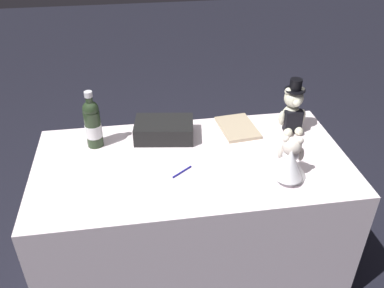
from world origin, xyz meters
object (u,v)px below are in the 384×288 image
object	(u,v)px
teddy_bear_groom	(293,110)
signing_pen	(181,172)
guestbook	(238,128)
champagne_bottle	(93,123)
gift_case_black	(164,130)
teddy_bear_bride	(290,162)

from	to	relation	value
teddy_bear_groom	signing_pen	bearing A→B (deg)	24.46
signing_pen	guestbook	size ratio (longest dim) A/B	0.41
champagne_bottle	teddy_bear_groom	bearing A→B (deg)	179.14
gift_case_black	guestbook	world-z (taller)	gift_case_black
teddy_bear_bride	champagne_bottle	bearing A→B (deg)	-24.71
teddy_bear_groom	signing_pen	world-z (taller)	teddy_bear_groom
signing_pen	champagne_bottle	bearing A→B (deg)	-36.88
teddy_bear_groom	teddy_bear_bride	world-z (taller)	teddy_bear_groom
gift_case_black	teddy_bear_groom	bearing A→B (deg)	177.03
teddy_bear_groom	champagne_bottle	distance (m)	1.07
champagne_bottle	guestbook	distance (m)	0.79
signing_pen	gift_case_black	xyz separation A→B (m)	(0.05, -0.33, 0.04)
champagne_bottle	gift_case_black	distance (m)	0.38
champagne_bottle	signing_pen	distance (m)	0.54
teddy_bear_bride	gift_case_black	world-z (taller)	teddy_bear_bride
teddy_bear_bride	signing_pen	world-z (taller)	teddy_bear_bride
teddy_bear_groom	gift_case_black	world-z (taller)	teddy_bear_groom
guestbook	signing_pen	bearing A→B (deg)	38.10
champagne_bottle	signing_pen	xyz separation A→B (m)	(-0.42, 0.31, -0.13)
signing_pen	guestbook	xyz separation A→B (m)	(-0.37, -0.36, 0.01)
teddy_bear_bride	guestbook	distance (m)	0.49
champagne_bottle	guestbook	bearing A→B (deg)	-176.75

